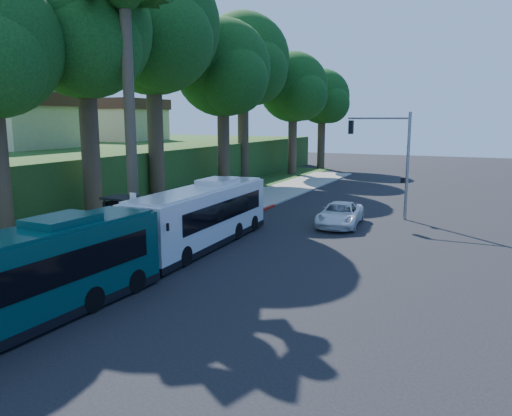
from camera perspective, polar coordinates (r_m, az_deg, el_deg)
The scene contains 18 objects.
ground at distance 26.08m, azimuth 2.79°, elevation -4.43°, with size 140.00×140.00×0.00m, color black.
sidewalk at distance 29.50m, azimuth -10.47°, elevation -2.74°, with size 4.50×70.00×0.12m, color gray.
red_curb at distance 25.05m, azimuth -11.45°, elevation -5.08°, with size 0.25×30.00×0.13m, color maroon.
grass_verge at distance 36.78m, azimuth -13.24°, elevation -0.32°, with size 8.00×70.00×0.06m, color #234719.
bus_shelter at distance 26.90m, azimuth -14.03°, elevation -0.33°, with size 3.20×1.51×2.55m.
stop_sign_pole at distance 24.06m, azimuth -13.79°, elevation -0.87°, with size 0.35×0.06×3.17m.
traffic_signal_pole at distance 33.94m, azimuth 15.30°, elevation 6.20°, with size 4.10×0.30×7.00m.
palm_tree at distance 28.71m, azimuth -14.76°, elevation 21.53°, with size 4.20×4.20×14.40m.
hillside_backdrop at distance 52.69m, azimuth -18.03°, elevation 5.21°, with size 24.00×60.00×8.80m.
tree_0 at distance 32.33m, azimuth -18.95°, elevation 17.90°, with size 8.40×8.00×15.70m.
tree_1 at distance 39.28m, azimuth -11.67°, elevation 19.01°, with size 10.50×10.00×18.26m.
tree_2 at distance 44.96m, azimuth -3.71°, elevation 15.16°, with size 8.82×8.40×15.12m.
tree_3 at distance 53.08m, azimuth -1.40°, elevation 16.05°, with size 10.08×9.60×17.28m.
tree_4 at distance 59.25m, azimuth 4.35°, elevation 13.23°, with size 8.40×8.00×14.14m.
tree_5 at distance 66.46m, azimuth 7.64°, elevation 12.18°, with size 7.35×7.00×12.86m.
white_bus at distance 26.16m, azimuth -6.08°, elevation -0.78°, with size 2.74×11.23×3.33m.
teal_bus at distance 17.56m, azimuth -25.24°, elevation -7.25°, with size 2.80×11.17×3.31m.
pickup at distance 31.36m, azimuth 9.58°, elevation -0.72°, with size 2.38×5.16×1.43m, color white.
Camera 1 is at (9.45, -23.39, 6.59)m, focal length 35.00 mm.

